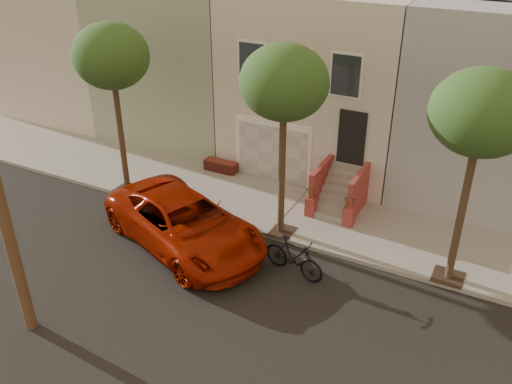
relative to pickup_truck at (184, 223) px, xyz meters
The scene contains 8 objects.
ground 2.58m from the pickup_truck, 51.89° to the right, with size 90.00×90.00×0.00m, color black.
sidewalk 3.83m from the pickup_truck, 66.42° to the left, with size 40.00×3.70×0.15m, color #9B978C.
house_row 9.80m from the pickup_truck, 80.81° to the left, with size 33.10×11.70×7.00m.
tree_left 6.27m from the pickup_truck, 153.58° to the left, with size 2.70×2.57×6.30m.
tree_mid 5.44m from the pickup_truck, 38.48° to the left, with size 2.70×2.57×6.30m.
tree_right 9.35m from the pickup_truck, 13.95° to the left, with size 2.70×2.57×6.30m.
pickup_truck is the anchor object (origin of this frame).
motorcycle 3.78m from the pickup_truck, ahead, with size 0.58×2.06×1.24m, color black.
Camera 1 is at (7.42, -10.29, 10.13)m, focal length 38.34 mm.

